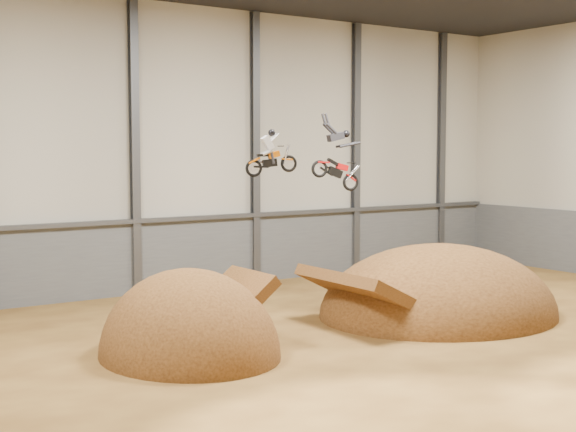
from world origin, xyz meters
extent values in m
plane|color=#553716|center=(0.00, 0.00, 0.00)|extent=(40.00, 40.00, 0.00)
cube|color=beige|center=(0.00, 15.00, 7.00)|extent=(40.00, 0.10, 14.00)
cube|color=#585C61|center=(0.00, 14.90, 1.75)|extent=(39.80, 0.18, 3.50)
cube|color=#47494F|center=(0.00, 14.75, 3.55)|extent=(39.80, 0.35, 0.20)
cube|color=#47494F|center=(-3.33, 14.80, 7.00)|extent=(0.40, 0.36, 13.90)
cube|color=#47494F|center=(3.33, 14.80, 7.00)|extent=(0.40, 0.36, 13.90)
cube|color=#47494F|center=(10.00, 14.80, 7.00)|extent=(0.40, 0.36, 13.90)
cube|color=#47494F|center=(16.67, 14.80, 7.00)|extent=(0.40, 0.36, 13.90)
ellipsoid|color=#432610|center=(-6.42, 3.22, 0.00)|extent=(5.91, 6.82, 5.91)
ellipsoid|color=#432610|center=(5.25, 3.31, 0.00)|extent=(10.41, 9.21, 6.01)
camera|label=1|loc=(-18.48, -20.66, 6.95)|focal=50.00mm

